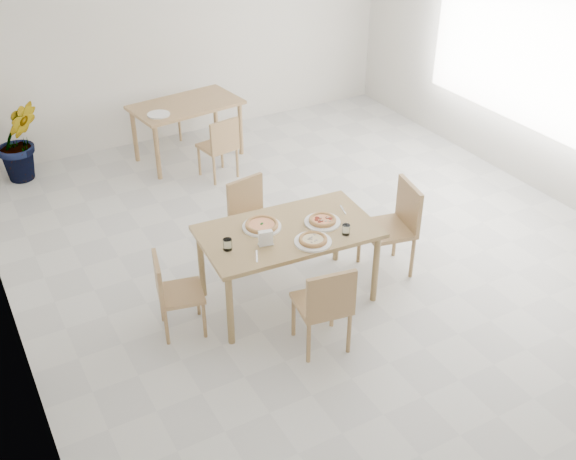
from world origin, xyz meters
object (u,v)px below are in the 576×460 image
potted_plant (19,141)px  pizza_margherita (262,224)px  chair_south (325,303)px  napkin_holder (266,239)px  chair_back_s (220,144)px  plate_pepperoni (322,222)px  tumbler_a (346,230)px  plate_margherita (262,227)px  plate_mushroom (313,242)px  chair_back_n (159,106)px  chair_east (396,222)px  chair_west (172,290)px  chair_north (252,214)px  plate_empty (159,114)px  second_table (186,110)px  pizza_pepperoni (322,220)px  tumbler_b (228,244)px  pizza_mushroom (313,239)px  main_table (288,237)px

potted_plant → pizza_margherita: bearing=-67.4°
chair_south → napkin_holder: napkin_holder is taller
napkin_holder → chair_back_s: bearing=86.3°
plate_pepperoni → tumbler_a: tumbler_a is taller
plate_margherita → plate_mushroom: 0.51m
chair_back_n → chair_east: bearing=-80.0°
plate_mushroom → chair_west: bearing=163.4°
napkin_holder → chair_back_n: (0.53, 4.19, -0.35)m
chair_north → plate_pepperoni: (0.29, -0.85, 0.27)m
plate_empty → second_table: bearing=24.7°
plate_mushroom → pizza_pepperoni: 0.34m
chair_south → chair_back_n: (0.32, 4.84, -0.03)m
plate_pepperoni → chair_west: bearing=175.3°
plate_pepperoni → second_table: (0.01, 3.32, -0.10)m
pizza_pepperoni → chair_back_s: same height
plate_empty → plate_pepperoni: bearing=-82.3°
plate_margherita → potted_plant: bearing=112.6°
chair_south → tumbler_a: (0.49, 0.47, 0.30)m
tumbler_b → pizza_pepperoni: bearing=-1.2°
chair_west → pizza_mushroom: 1.28m
chair_west → chair_back_s: size_ratio=0.96×
chair_east → pizza_mushroom: bearing=-67.3°
potted_plant → plate_empty: bearing=-22.0°
plate_margherita → tumbler_a: (0.59, -0.46, 0.04)m
pizza_mushroom → tumbler_a: size_ratio=3.12×
tumbler_a → chair_west: bearing=165.9°
napkin_holder → plate_empty: size_ratio=0.52×
chair_south → plate_empty: 3.86m
plate_margherita → tumbler_b: bearing=-157.1°
pizza_margherita → chair_back_s: bearing=74.7°
chair_south → tumbler_a: bearing=-126.9°
main_table → chair_west: size_ratio=2.11×
pizza_pepperoni → napkin_holder: 0.62m
chair_north → tumbler_a: 1.21m
chair_back_s → main_table: bearing=70.0°
second_table → chair_back_n: 0.81m
main_table → pizza_pepperoni: bearing=-4.3°
plate_mushroom → second_table: size_ratio=0.23×
plate_margherita → chair_back_s: bearing=74.7°
pizza_pepperoni → napkin_holder: bearing=-172.4°
pizza_margherita → tumbler_a: 0.75m
pizza_margherita → tumbler_a: (0.59, -0.46, 0.02)m
chair_west → tumbler_b: 0.62m
pizza_pepperoni → main_table: bearing=171.5°
chair_east → plate_empty: 3.40m
plate_margherita → pizza_mushroom: bearing=-57.7°
chair_south → pizza_pepperoni: bearing=-109.9°
plate_pepperoni → potted_plant: potted_plant is taller
napkin_holder → chair_back_n: bearing=95.0°
tumbler_b → chair_back_s: bearing=67.4°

